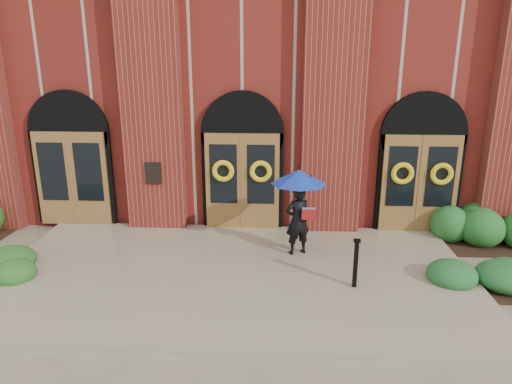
{
  "coord_description": "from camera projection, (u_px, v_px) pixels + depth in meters",
  "views": [
    {
      "loc": [
        0.99,
        -8.61,
        4.48
      ],
      "look_at": [
        0.45,
        1.0,
        1.63
      ],
      "focal_mm": 32.0,
      "sensor_mm": 36.0,
      "label": 1
    }
  ],
  "objects": [
    {
      "name": "man_with_umbrella",
      "position": [
        298.0,
        196.0,
        10.1
      ],
      "size": [
        1.62,
        1.62,
        1.98
      ],
      "rotation": [
        0.0,
        0.0,
        3.54
      ],
      "color": "black",
      "rests_on": "landing"
    },
    {
      "name": "ground",
      "position": [
        232.0,
        279.0,
        9.57
      ],
      "size": [
        90.0,
        90.0,
        0.0
      ],
      "primitive_type": "plane",
      "color": "gray",
      "rests_on": "ground"
    },
    {
      "name": "metal_post",
      "position": [
        356.0,
        262.0,
        8.82
      ],
      "size": [
        0.15,
        0.15,
        0.99
      ],
      "rotation": [
        0.0,
        0.0,
        -0.13
      ],
      "color": "black",
      "rests_on": "landing"
    },
    {
      "name": "church_building",
      "position": [
        256.0,
        84.0,
        16.98
      ],
      "size": [
        16.2,
        12.53,
        7.0
      ],
      "color": "maroon",
      "rests_on": "ground"
    },
    {
      "name": "hedge_wall_right",
      "position": [
        507.0,
        228.0,
        11.2
      ],
      "size": [
        3.42,
        1.37,
        0.88
      ],
      "primitive_type": "ellipsoid",
      "color": "#1F5820",
      "rests_on": "ground"
    },
    {
      "name": "landing",
      "position": [
        233.0,
        273.0,
        9.69
      ],
      "size": [
        10.0,
        5.3,
        0.15
      ],
      "primitive_type": "cube",
      "color": "gray",
      "rests_on": "ground"
    },
    {
      "name": "hedge_front_right",
      "position": [
        485.0,
        274.0,
        9.22
      ],
      "size": [
        1.5,
        1.28,
        0.53
      ],
      "primitive_type": "ellipsoid",
      "color": "#1E5522",
      "rests_on": "ground"
    }
  ]
}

